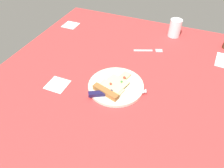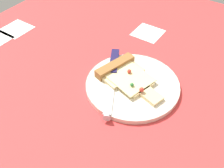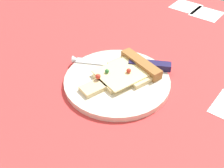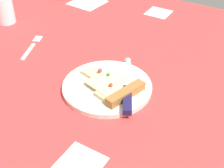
{
  "view_description": "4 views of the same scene",
  "coord_description": "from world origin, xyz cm",
  "views": [
    {
      "loc": [
        18.48,
        -65.04,
        62.74
      ],
      "look_at": [
        -6.19,
        -5.54,
        2.82
      ],
      "focal_mm": 33.27,
      "sensor_mm": 36.0,
      "label": 1
    },
    {
      "loc": [
        36.02,
        17.54,
        46.72
      ],
      "look_at": [
        -1.23,
        -7.63,
        2.06
      ],
      "focal_mm": 40.29,
      "sensor_mm": 36.0,
      "label": 2
    },
    {
      "loc": [
        -34.25,
        35.33,
        40.69
      ],
      "look_at": [
        -6.56,
        -0.01,
        3.05
      ],
      "focal_mm": 44.23,
      "sensor_mm": 36.0,
      "label": 3
    },
    {
      "loc": [
        -61.27,
        -39.31,
        51.58
      ],
      "look_at": [
        -6.21,
        -6.01,
        3.16
      ],
      "focal_mm": 49.79,
      "sensor_mm": 36.0,
      "label": 4
    }
  ],
  "objects": [
    {
      "name": "ground_plane",
      "position": [
        -0.01,
        -0.02,
        -1.5
      ],
      "size": [
        127.53,
        127.53,
        3.0
      ],
      "color": "#D13838",
      "rests_on": "ground"
    },
    {
      "name": "plate",
      "position": [
        -5.06,
        -3.79,
        0.66
      ],
      "size": [
        24.18,
        24.18,
        1.32
      ],
      "primitive_type": "cylinder",
      "color": "silver",
      "rests_on": "ground_plane"
    },
    {
      "name": "pizza_slice",
      "position": [
        -5.76,
        -6.29,
        2.1
      ],
      "size": [
        13.56,
        18.87,
        2.49
      ],
      "rotation": [
        0.0,
        0.0,
        6.01
      ],
      "color": "beige",
      "rests_on": "plate"
    },
    {
      "name": "knife",
      "position": [
        -4.59,
        -9.73,
        1.92
      ],
      "size": [
        22.08,
        13.32,
        2.45
      ],
      "rotation": [
        0.0,
        0.0,
        5.21
      ],
      "color": "silver",
      "rests_on": "plate"
    }
  ]
}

